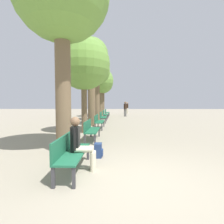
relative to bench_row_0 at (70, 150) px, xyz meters
The scene contains 16 objects.
ground_plane 1.67m from the bench_row_0, 19.43° to the right, with size 80.00×80.00×0.00m, color gray.
bench_row_0 is the anchor object (origin of this frame).
bench_row_1 3.30m from the bench_row_0, 90.00° to the left, with size 0.47×1.72×0.83m.
bench_row_2 6.60m from the bench_row_0, 90.00° to the left, with size 0.47×1.72×0.83m.
bench_row_3 9.90m from the bench_row_0, 90.00° to the left, with size 0.47×1.72×0.83m.
bench_row_4 13.20m from the bench_row_0, 90.00° to the left, with size 0.47×1.72×0.83m.
bench_row_5 16.50m from the bench_row_0, 90.00° to the left, with size 0.47×1.72×0.83m.
tree_row_1 6.02m from the bench_row_0, 96.54° to the left, with size 2.69×2.69×4.92m.
tree_row_2 8.94m from the bench_row_0, 94.26° to the left, with size 2.27×2.27×5.93m.
tree_row_3 11.88m from the bench_row_0, 93.00° to the left, with size 2.31×2.31×5.45m.
tree_row_4 15.58m from the bench_row_0, 92.23° to the left, with size 2.78×2.78×5.39m.
tree_row_5 18.24m from the bench_row_0, 91.89° to the left, with size 2.64×2.64×5.36m.
person_seated 0.29m from the bench_row_0, 12.23° to the left, with size 0.58×0.33×1.25m.
backpack 1.21m from the bench_row_0, 62.11° to the left, with size 0.24×0.29×0.40m.
pedestrian_near 21.22m from the bench_row_0, 82.65° to the left, with size 0.33×0.22×1.65m.
pedestrian_mid 16.04m from the bench_row_0, 82.30° to the left, with size 0.34×0.30×1.69m.
Camera 1 is at (-0.46, -3.39, 1.58)m, focal length 28.00 mm.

